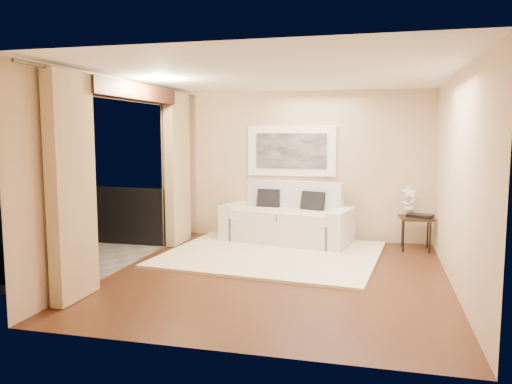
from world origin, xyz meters
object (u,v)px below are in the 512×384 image
(side_table, at_px, (416,220))
(ice_bucket, at_px, (14,212))
(orchid, at_px, (409,201))
(bistro_table, at_px, (18,227))
(balcony_chair_far, at_px, (66,218))
(sofa, at_px, (288,221))
(balcony_chair_near, at_px, (40,233))

(side_table, distance_m, ice_bucket, 6.29)
(orchid, height_order, bistro_table, orchid)
(bistro_table, bearing_deg, balcony_chair_far, 71.81)
(sofa, relative_size, ice_bucket, 11.95)
(sofa, bearing_deg, side_table, 9.39)
(orchid, relative_size, bistro_table, 0.67)
(orchid, height_order, ice_bucket, orchid)
(bistro_table, height_order, ice_bucket, ice_bucket)
(bistro_table, distance_m, balcony_chair_near, 0.72)
(side_table, relative_size, orchid, 1.16)
(ice_bucket, bearing_deg, balcony_chair_near, -31.84)
(orchid, height_order, balcony_chair_far, orchid)
(balcony_chair_near, bearing_deg, bistro_table, 161.36)
(side_table, distance_m, balcony_chair_near, 5.78)
(balcony_chair_far, xyz_separation_m, balcony_chair_near, (0.38, -1.12, 0.00))
(orchid, bearing_deg, balcony_chair_far, -159.84)
(side_table, relative_size, bistro_table, 0.78)
(ice_bucket, bearing_deg, side_table, 22.43)
(sofa, height_order, balcony_chair_far, sofa)
(bistro_table, bearing_deg, ice_bucket, 140.92)
(side_table, height_order, balcony_chair_far, balcony_chair_far)
(orchid, bearing_deg, balcony_chair_near, -148.01)
(sofa, xyz_separation_m, side_table, (2.17, -0.10, 0.12))
(side_table, xyz_separation_m, orchid, (-0.11, 0.16, 0.31))
(bistro_table, xyz_separation_m, ice_bucket, (-0.17, 0.14, 0.18))
(orchid, height_order, balcony_chair_near, orchid)
(side_table, xyz_separation_m, ice_bucket, (-5.80, -2.40, 0.29))
(sofa, height_order, side_table, sofa)
(orchid, bearing_deg, ice_bucket, -155.81)
(bistro_table, height_order, balcony_chair_near, balcony_chair_near)
(side_table, bearing_deg, balcony_chair_far, -161.77)
(side_table, distance_m, orchid, 0.36)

